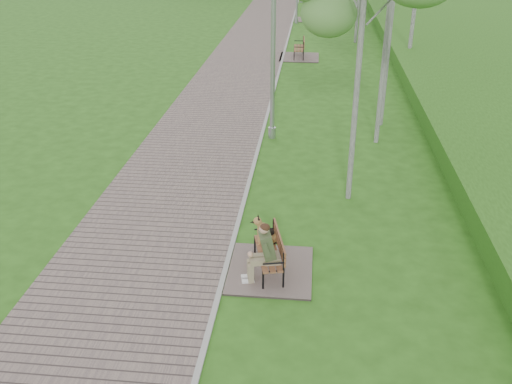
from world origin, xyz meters
The scene contains 8 objects.
ground centered at (0.00, 0.00, 0.00)m, with size 120.00×120.00×0.00m, color #285316.
walkway centered at (-1.75, 21.50, 0.02)m, with size 3.50×67.00×0.04m, color #675753.
kerb centered at (0.00, 21.50, 0.03)m, with size 0.10×67.00×0.05m, color #999993.
embankment centered at (12.00, 20.00, 0.00)m, with size 14.00×70.00×1.60m, color #3E8523.
bench_main centered at (0.78, -6.41, 0.39)m, with size 1.60×1.78×1.40m.
bench_second centered at (0.74, 11.61, 0.21)m, with size 1.82×2.03×1.12m.
bench_third centered at (1.00, 22.20, 0.20)m, with size 1.77×1.97×1.09m.
lamp_post_near centered at (0.32, 0.83, 2.71)m, with size 0.22×0.22×5.80m.
Camera 1 is at (1.55, -15.56, 6.25)m, focal length 40.00 mm.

